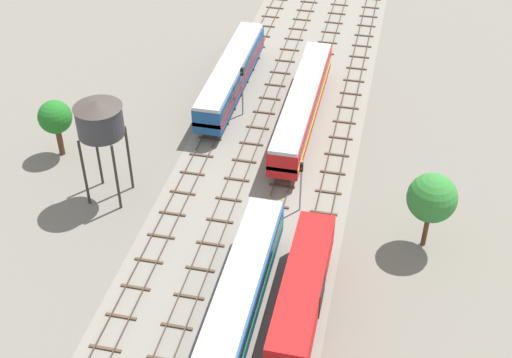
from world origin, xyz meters
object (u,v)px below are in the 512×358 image
passenger_coach_centre_left_near (233,314)px  passenger_coach_centre_left_midfar (302,103)px  freight_boxcar_centre_mid (303,290)px  signal_post_near (242,85)px  water_tower (99,119)px  signal_post_nearest (301,180)px  diesel_railcar_far_left_far (231,74)px

passenger_coach_centre_left_near → passenger_coach_centre_left_midfar: size_ratio=1.00×
freight_boxcar_centre_mid → signal_post_near: signal_post_near is taller
freight_boxcar_centre_mid → water_tower: (-19.08, 10.00, 5.62)m
passenger_coach_centre_left_midfar → signal_post_nearest: signal_post_nearest is taller
passenger_coach_centre_left_midfar → signal_post_nearest: size_ratio=4.16×
passenger_coach_centre_left_midfar → signal_post_near: size_ratio=3.88×
passenger_coach_centre_left_near → diesel_railcar_far_left_far: same height
passenger_coach_centre_left_near → passenger_coach_centre_left_midfar: same height
passenger_coach_centre_left_near → freight_boxcar_centre_mid: (4.30, 3.48, -0.16)m
freight_boxcar_centre_mid → water_tower: size_ratio=1.43×
water_tower → signal_post_near: bearing=62.3°
diesel_railcar_far_left_far → water_tower: bearing=-107.5°
passenger_coach_centre_left_near → freight_boxcar_centre_mid: 5.53m
signal_post_nearest → freight_boxcar_centre_mid: bearing=-79.5°
passenger_coach_centre_left_midfar → freight_boxcar_centre_mid: bearing=-80.3°
water_tower → freight_boxcar_centre_mid: bearing=-27.7°
water_tower → signal_post_nearest: water_tower is taller
passenger_coach_centre_left_near → diesel_railcar_far_left_far: 34.23m
diesel_railcar_far_left_far → water_tower: (-6.19, -19.66, 5.48)m
freight_boxcar_centre_mid → passenger_coach_centre_left_midfar: passenger_coach_centre_left_midfar is taller
water_tower → signal_post_nearest: size_ratio=1.85×
diesel_railcar_far_left_far → signal_post_nearest: 21.00m
passenger_coach_centre_left_near → signal_post_near: bearing=102.4°
passenger_coach_centre_left_near → signal_post_near: size_ratio=3.88×
passenger_coach_centre_left_midfar → signal_post_near: (-6.44, 0.66, 0.97)m
freight_boxcar_centre_mid → passenger_coach_centre_left_midfar: bearing=99.7°
signal_post_nearest → passenger_coach_centre_left_midfar: bearing=99.0°
passenger_coach_centre_left_midfar → signal_post_nearest: bearing=-81.0°
passenger_coach_centre_left_midfar → diesel_railcar_far_left_far: (-8.59, 4.44, -0.02)m
freight_boxcar_centre_mid → signal_post_near: (-10.74, 25.87, 1.14)m
signal_post_near → signal_post_nearest: bearing=-58.9°
signal_post_near → water_tower: bearing=-117.7°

